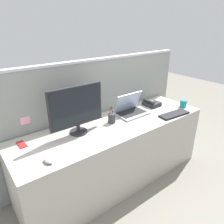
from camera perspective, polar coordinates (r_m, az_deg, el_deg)
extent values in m
plane|color=slate|center=(2.62, 0.70, -17.41)|extent=(10.00, 10.00, 0.00)
cube|color=#ADA89E|center=(2.40, 0.74, -10.92)|extent=(2.16, 0.66, 0.72)
cube|color=gray|center=(2.52, -4.46, -1.38)|extent=(2.51, 0.06, 1.33)
cube|color=#B7BAC1|center=(2.31, -4.99, 13.95)|extent=(2.51, 0.07, 0.02)
cube|color=#66ADD1|center=(2.69, 3.96, 3.58)|extent=(0.08, 0.01, 0.10)
cube|color=pink|center=(2.11, -22.51, -2.15)|extent=(0.09, 0.01, 0.07)
cylinder|color=#232328|center=(2.08, -9.06, -5.32)|extent=(0.17, 0.17, 0.02)
cylinder|color=#232328|center=(2.05, -9.15, -4.15)|extent=(0.04, 0.04, 0.08)
cube|color=#232328|center=(1.97, -9.72, 1.56)|extent=(0.54, 0.03, 0.38)
cube|color=black|center=(1.96, -9.49, 1.42)|extent=(0.51, 0.01, 0.35)
cube|color=#9EA0A8|center=(2.45, 5.43, -0.43)|extent=(0.37, 0.25, 0.02)
cube|color=black|center=(2.45, 5.29, -0.12)|extent=(0.33, 0.18, 0.00)
cube|color=#9EA0A8|center=(2.46, 4.24, 2.77)|extent=(0.37, 0.10, 0.23)
cube|color=#9EB2D1|center=(2.45, 4.37, 2.64)|extent=(0.34, 0.09, 0.21)
cube|color=#232328|center=(2.74, 10.75, 2.25)|extent=(0.17, 0.19, 0.05)
cube|color=#4C6B5B|center=(2.76, 10.73, 3.01)|extent=(0.05, 0.07, 0.01)
cylinder|color=#232328|center=(2.68, 9.94, 2.82)|extent=(0.04, 0.17, 0.04)
cube|color=black|center=(2.52, 16.54, -0.60)|extent=(0.39, 0.16, 0.02)
ellipsoid|color=#9EA0A8|center=(1.72, -16.94, -12.52)|extent=(0.08, 0.11, 0.03)
cylinder|color=#333338|center=(2.23, -0.08, -1.67)|extent=(0.08, 0.08, 0.10)
cylinder|color=red|center=(2.20, -0.63, -0.38)|extent=(0.02, 0.03, 0.13)
cylinder|color=black|center=(2.22, 0.14, -0.16)|extent=(0.02, 0.02, 0.13)
cylinder|color=#238438|center=(2.21, -0.61, -0.19)|extent=(0.02, 0.01, 0.14)
cube|color=#B22323|center=(2.03, -23.35, -8.07)|extent=(0.07, 0.13, 0.01)
cylinder|color=#197A84|center=(2.78, 18.76, 2.14)|extent=(0.08, 0.08, 0.09)
torus|color=#197A84|center=(2.82, 19.36, 2.37)|extent=(0.05, 0.01, 0.05)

